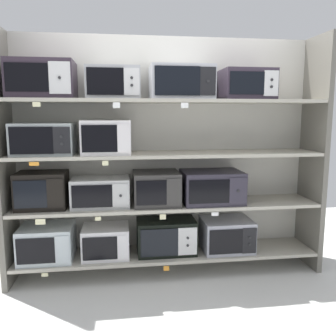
% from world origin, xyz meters
% --- Properties ---
extents(ground, '(6.87, 6.00, 0.02)m').
position_xyz_m(ground, '(0.00, -1.00, -0.01)').
color(ground, silver).
extents(back_panel, '(3.07, 0.04, 2.29)m').
position_xyz_m(back_panel, '(0.00, 0.26, 1.14)').
color(back_panel, beige).
rests_on(back_panel, ground).
extents(upright_left, '(0.05, 0.47, 2.29)m').
position_xyz_m(upright_left, '(-1.47, 0.00, 1.14)').
color(upright_left, '#68645B').
rests_on(upright_left, ground).
extents(upright_right, '(0.05, 0.47, 2.29)m').
position_xyz_m(upright_right, '(1.47, 0.00, 1.14)').
color(upright_right, '#68645B').
rests_on(upright_right, ground).
extents(shelf_0, '(2.87, 0.47, 0.03)m').
position_xyz_m(shelf_0, '(0.00, 0.00, 0.18)').
color(shelf_0, '#ADA899').
rests_on(shelf_0, ground).
extents(microwave_0, '(0.48, 0.42, 0.32)m').
position_xyz_m(microwave_0, '(-1.14, -0.00, 0.36)').
color(microwave_0, '#B1BDC3').
rests_on(microwave_0, shelf_0).
extents(microwave_1, '(0.43, 0.37, 0.29)m').
position_xyz_m(microwave_1, '(-0.60, -0.00, 0.34)').
color(microwave_1, silver).
rests_on(microwave_1, shelf_0).
extents(microwave_2, '(0.56, 0.35, 0.33)m').
position_xyz_m(microwave_2, '(-0.02, -0.00, 0.36)').
color(microwave_2, black).
rests_on(microwave_2, shelf_0).
extents(microwave_3, '(0.49, 0.42, 0.31)m').
position_xyz_m(microwave_3, '(0.59, -0.00, 0.35)').
color(microwave_3, '#9B9CA9').
rests_on(microwave_3, shelf_0).
extents(price_tag_0, '(0.06, 0.00, 0.03)m').
position_xyz_m(price_tag_0, '(-1.12, -0.24, 0.15)').
color(price_tag_0, beige).
extents(price_tag_1, '(0.05, 0.00, 0.05)m').
position_xyz_m(price_tag_1, '(-0.05, -0.24, 0.14)').
color(price_tag_1, orange).
extents(shelf_1, '(2.87, 0.47, 0.03)m').
position_xyz_m(shelf_1, '(0.00, 0.00, 0.68)').
color(shelf_1, '#ADA899').
extents(microwave_4, '(0.44, 0.33, 0.33)m').
position_xyz_m(microwave_4, '(-1.16, -0.00, 0.86)').
color(microwave_4, black).
rests_on(microwave_4, shelf_1).
extents(microwave_5, '(0.53, 0.36, 0.27)m').
position_xyz_m(microwave_5, '(-0.63, -0.00, 0.82)').
color(microwave_5, '#B7B9B8').
rests_on(microwave_5, shelf_1).
extents(microwave_6, '(0.43, 0.41, 0.31)m').
position_xyz_m(microwave_6, '(-0.11, -0.00, 0.85)').
color(microwave_6, '#32312F').
rests_on(microwave_6, shelf_1).
extents(microwave_7, '(0.57, 0.44, 0.31)m').
position_xyz_m(microwave_7, '(0.43, -0.00, 0.84)').
color(microwave_7, '#2D2935').
rests_on(microwave_7, shelf_1).
extents(price_tag_2, '(0.08, 0.00, 0.05)m').
position_xyz_m(price_tag_2, '(-1.13, -0.24, 0.63)').
color(price_tag_2, beige).
extents(price_tag_3, '(0.05, 0.00, 0.03)m').
position_xyz_m(price_tag_3, '(-0.65, -0.24, 0.64)').
color(price_tag_3, beige).
extents(price_tag_4, '(0.05, 0.00, 0.05)m').
position_xyz_m(price_tag_4, '(-0.08, -0.24, 0.63)').
color(price_tag_4, beige).
extents(price_tag_5, '(0.07, 0.00, 0.03)m').
position_xyz_m(price_tag_5, '(0.40, -0.24, 0.64)').
color(price_tag_5, white).
extents(shelf_2, '(2.87, 0.47, 0.03)m').
position_xyz_m(shelf_2, '(0.00, 0.00, 1.17)').
color(shelf_2, '#ADA899').
extents(microwave_8, '(0.52, 0.39, 0.28)m').
position_xyz_m(microwave_8, '(-1.11, -0.00, 1.32)').
color(microwave_8, '#99A3A4').
rests_on(microwave_8, shelf_2).
extents(microwave_9, '(0.43, 0.43, 0.31)m').
position_xyz_m(microwave_9, '(-0.57, -0.00, 1.34)').
color(microwave_9, silver).
rests_on(microwave_9, shelf_2).
extents(price_tag_6, '(0.08, 0.00, 0.03)m').
position_xyz_m(price_tag_6, '(-1.16, -0.24, 1.13)').
color(price_tag_6, orange).
extents(price_tag_7, '(0.05, 0.00, 0.04)m').
position_xyz_m(price_tag_7, '(-0.57, -0.24, 1.13)').
color(price_tag_7, beige).
extents(shelf_3, '(2.87, 0.47, 0.03)m').
position_xyz_m(shelf_3, '(0.00, 0.00, 1.66)').
color(shelf_3, '#ADA899').
extents(microwave_10, '(0.55, 0.41, 0.33)m').
position_xyz_m(microwave_10, '(-1.10, -0.00, 1.84)').
color(microwave_10, '#312632').
rests_on(microwave_10, shelf_3).
extents(microwave_11, '(0.47, 0.35, 0.28)m').
position_xyz_m(microwave_11, '(-0.50, -0.00, 1.82)').
color(microwave_11, '#A5A6AB').
rests_on(microwave_11, shelf_3).
extents(microwave_12, '(0.57, 0.40, 0.30)m').
position_xyz_m(microwave_12, '(0.12, -0.00, 1.82)').
color(microwave_12, '#B1B3BA').
rests_on(microwave_12, shelf_3).
extents(microwave_13, '(0.47, 0.42, 0.28)m').
position_xyz_m(microwave_13, '(0.74, -0.00, 1.81)').
color(microwave_13, '#332A36').
rests_on(microwave_13, shelf_3).
extents(price_tag_8, '(0.06, 0.00, 0.04)m').
position_xyz_m(price_tag_8, '(-1.11, -0.24, 1.62)').
color(price_tag_8, beige).
extents(price_tag_9, '(0.06, 0.00, 0.05)m').
position_xyz_m(price_tag_9, '(-0.47, -0.24, 1.62)').
color(price_tag_9, white).
extents(price_tag_10, '(0.07, 0.00, 0.05)m').
position_xyz_m(price_tag_10, '(0.11, -0.24, 1.62)').
color(price_tag_10, white).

